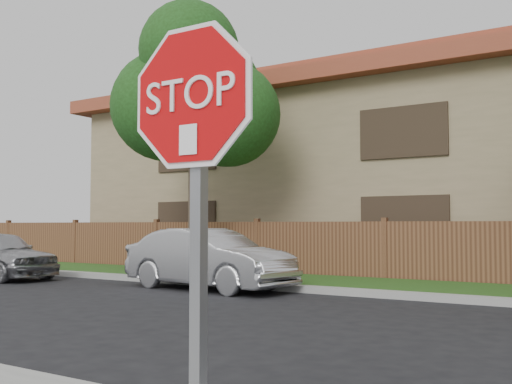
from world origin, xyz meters
The scene contains 3 objects.
tree_left centered at (-8.98, 9.57, 5.22)m, with size 4.80×3.90×7.78m.
stop_sign centered at (-0.24, -1.48, 1.83)m, with size 1.01×0.13×2.55m.
sedan_left centered at (-6.85, 7.45, 0.71)m, with size 1.51×4.32×1.42m, color #B4B5B9.
Camera 1 is at (1.61, -3.82, 1.51)m, focal length 42.00 mm.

